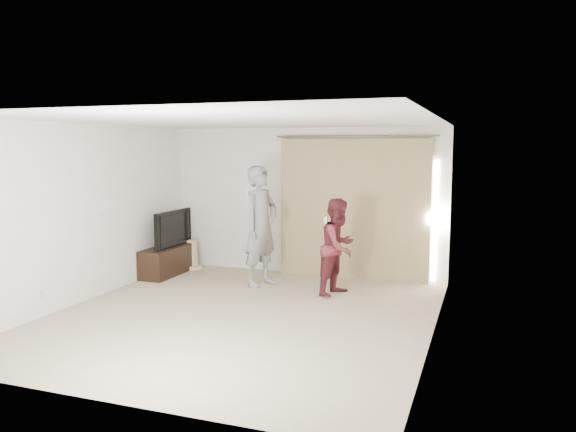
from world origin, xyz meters
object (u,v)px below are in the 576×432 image
object	(u,v)px
tv	(168,228)
person_man	(261,226)
person_woman	(339,247)
tv_console	(169,260)

from	to	relation	value
tv	person_man	bearing A→B (deg)	-94.97
tv	person_man	xyz separation A→B (m)	(1.86, -0.18, 0.16)
person_man	person_woman	size ratio (longest dim) A/B	1.32
tv_console	tv	distance (m)	0.57
person_man	tv	bearing A→B (deg)	174.59
tv	person_woman	world-z (taller)	person_woman
tv_console	person_man	xyz separation A→B (m)	(1.86, -0.18, 0.73)
tv	person_woman	bearing A→B (deg)	-95.29
tv_console	person_woman	world-z (taller)	person_woman
person_woman	tv_console	bearing A→B (deg)	174.27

